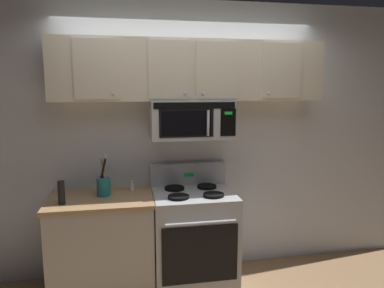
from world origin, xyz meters
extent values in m
cube|color=silver|center=(0.00, 0.79, 1.35)|extent=(5.20, 0.10, 2.70)
cube|color=#B7BABF|center=(0.00, 0.42, 0.45)|extent=(0.76, 0.64, 0.90)
cube|color=black|center=(0.00, 0.09, 0.44)|extent=(0.67, 0.01, 0.52)
cylinder|color=#B7BABF|center=(0.00, 0.06, 0.74)|extent=(0.61, 0.03, 0.03)
cube|color=#B7BABF|center=(0.00, 0.70, 1.01)|extent=(0.76, 0.07, 0.22)
cube|color=#19D83F|center=(0.00, 0.67, 1.01)|extent=(0.10, 0.00, 0.04)
cylinder|color=black|center=(-0.16, 0.28, 0.91)|extent=(0.19, 0.19, 0.02)
cylinder|color=black|center=(0.16, 0.28, 0.91)|extent=(0.19, 0.19, 0.02)
cylinder|color=black|center=(-0.16, 0.56, 0.91)|extent=(0.19, 0.19, 0.02)
cylinder|color=black|center=(0.16, 0.56, 0.91)|extent=(0.19, 0.19, 0.02)
cube|color=#B7BABF|center=(0.00, 0.54, 1.57)|extent=(0.76, 0.39, 0.35)
cube|color=black|center=(0.00, 0.35, 1.72)|extent=(0.73, 0.01, 0.06)
cube|color=black|center=(-0.07, 0.35, 1.56)|extent=(0.49, 0.01, 0.25)
cube|color=black|center=(-0.08, 0.34, 1.56)|extent=(0.44, 0.01, 0.22)
cube|color=black|center=(0.30, 0.35, 1.56)|extent=(0.14, 0.01, 0.25)
cube|color=#19D83F|center=(0.30, 0.34, 1.65)|extent=(0.07, 0.00, 0.03)
cylinder|color=#B7BABF|center=(0.11, 0.32, 1.56)|extent=(0.02, 0.02, 0.23)
cube|color=beige|center=(0.00, 0.57, 2.02)|extent=(2.50, 0.33, 0.55)
cube|color=beige|center=(-0.83, 0.40, 2.02)|extent=(0.38, 0.01, 0.51)
sphere|color=#B7BABF|center=(-0.70, 0.39, 1.82)|extent=(0.03, 0.03, 0.03)
cube|color=beige|center=(-0.21, 0.40, 2.02)|extent=(0.38, 0.01, 0.51)
sphere|color=#B7BABF|center=(-0.08, 0.39, 1.82)|extent=(0.03, 0.03, 0.03)
cube|color=beige|center=(0.21, 0.40, 2.02)|extent=(0.38, 0.01, 0.51)
sphere|color=#B7BABF|center=(0.08, 0.39, 1.82)|extent=(0.03, 0.03, 0.03)
cube|color=beige|center=(0.83, 0.40, 2.02)|extent=(0.38, 0.01, 0.51)
sphere|color=#B7BABF|center=(0.70, 0.39, 1.82)|extent=(0.03, 0.03, 0.03)
cube|color=#BCB7AD|center=(-0.84, 0.43, 0.43)|extent=(0.90, 0.62, 0.86)
cube|color=tan|center=(-0.84, 0.43, 0.88)|extent=(0.93, 0.65, 0.03)
cylinder|color=teal|center=(-0.82, 0.48, 0.98)|extent=(0.12, 0.12, 0.17)
cylinder|color=black|center=(-0.82, 0.45, 1.12)|extent=(0.08, 0.05, 0.26)
cylinder|color=#BCBCC1|center=(-0.82, 0.48, 1.14)|extent=(0.07, 0.08, 0.30)
cylinder|color=red|center=(-0.81, 0.49, 1.12)|extent=(0.04, 0.05, 0.26)
cylinder|color=#A87A47|center=(-0.80, 0.49, 1.12)|extent=(0.08, 0.05, 0.25)
cylinder|color=silver|center=(-0.82, 0.48, 1.12)|extent=(0.08, 0.04, 0.27)
cylinder|color=white|center=(-0.56, 0.60, 0.94)|extent=(0.04, 0.04, 0.08)
cylinder|color=#B7BABF|center=(-0.56, 0.60, 0.99)|extent=(0.04, 0.04, 0.02)
cylinder|color=black|center=(-1.15, 0.29, 1.00)|extent=(0.06, 0.06, 0.20)
camera|label=1|loc=(-0.59, -2.72, 1.87)|focal=33.20mm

